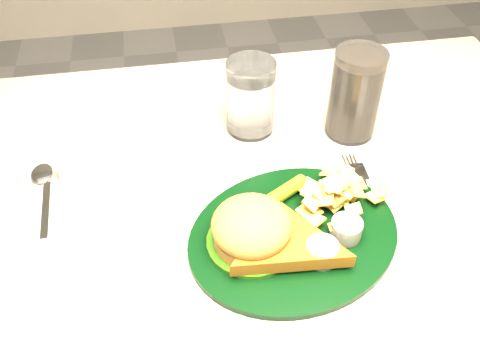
{
  "coord_description": "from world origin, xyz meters",
  "views": [
    {
      "loc": [
        -0.09,
        -0.56,
        1.33
      ],
      "look_at": [
        0.01,
        -0.02,
        0.8
      ],
      "focal_mm": 40.0,
      "sensor_mm": 36.0,
      "label": 1
    }
  ],
  "objects": [
    {
      "name": "table",
      "position": [
        0.0,
        0.0,
        0.38
      ],
      "size": [
        1.2,
        0.8,
        0.75
      ],
      "primitive_type": null,
      "color": "#9E978E",
      "rests_on": "ground"
    },
    {
      "name": "ramekin",
      "position": [
        -0.24,
        0.09,
        0.76
      ],
      "size": [
        0.05,
        0.05,
        0.03
      ],
      "primitive_type": "cylinder",
      "rotation": [
        0.0,
        0.0,
        0.42
      ],
      "color": "silver",
      "rests_on": "table"
    },
    {
      "name": "water_glass",
      "position": [
        0.06,
        0.16,
        0.81
      ],
      "size": [
        0.09,
        0.09,
        0.13
      ],
      "primitive_type": "cylinder",
      "rotation": [
        0.0,
        0.0,
        0.1
      ],
      "color": "white",
      "rests_on": "table"
    },
    {
      "name": "dinner_plate",
      "position": [
        0.07,
        -0.09,
        0.78
      ],
      "size": [
        0.38,
        0.35,
        0.07
      ],
      "primitive_type": null,
      "rotation": [
        0.0,
        0.0,
        0.36
      ],
      "color": "black",
      "rests_on": "table"
    },
    {
      "name": "fork_napkin",
      "position": [
        0.2,
        -0.06,
        0.76
      ],
      "size": [
        0.14,
        0.17,
        0.01
      ],
      "primitive_type": null,
      "rotation": [
        0.0,
        0.0,
        -0.04
      ],
      "color": "white",
      "rests_on": "table"
    },
    {
      "name": "spoon",
      "position": [
        -0.28,
        0.02,
        0.76
      ],
      "size": [
        0.05,
        0.16,
        0.01
      ],
      "primitive_type": null,
      "rotation": [
        0.0,
        0.0,
        0.04
      ],
      "color": "silver",
      "rests_on": "table"
    },
    {
      "name": "wrapped_straw",
      "position": [
        -0.12,
        0.15,
        0.75
      ],
      "size": [
        0.22,
        0.16,
        0.01
      ],
      "primitive_type": null,
      "rotation": [
        0.0,
        0.0,
        0.46
      ],
      "color": "white",
      "rests_on": "table"
    },
    {
      "name": "cola_glass",
      "position": [
        0.22,
        0.13,
        0.83
      ],
      "size": [
        0.11,
        0.11,
        0.15
      ],
      "primitive_type": "cylinder",
      "rotation": [
        0.0,
        0.0,
        -0.37
      ],
      "color": "black",
      "rests_on": "table"
    }
  ]
}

